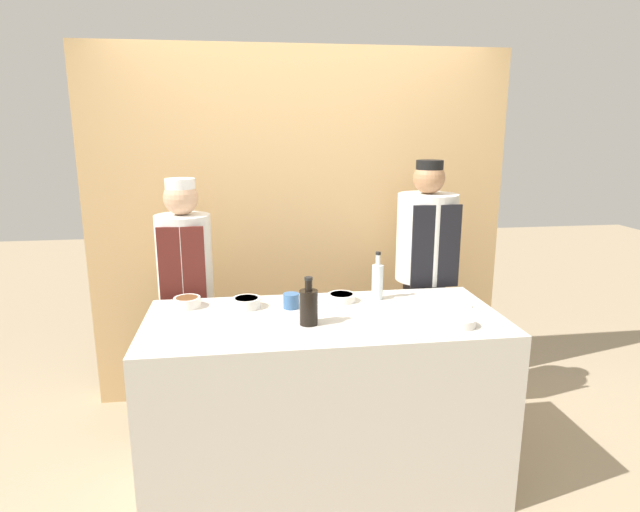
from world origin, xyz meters
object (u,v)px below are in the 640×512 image
at_px(sauce_bowl_purple, 341,297).
at_px(chef_left, 187,298).
at_px(cutting_board, 432,303).
at_px(cup_blue, 291,301).
at_px(sauce_bowl_red, 460,322).
at_px(sauce_bowl_brown, 187,302).
at_px(chef_right, 424,282).
at_px(bottle_soy, 309,306).
at_px(sauce_bowl_white, 247,302).
at_px(bottle_clear, 377,281).

relative_size(sauce_bowl_purple, chef_left, 0.10).
distance_m(cutting_board, cup_blue, 0.77).
height_order(sauce_bowl_red, sauce_bowl_brown, sauce_bowl_brown).
bearing_deg(chef_right, cutting_board, -104.69).
xyz_separation_m(cutting_board, chef_left, (-1.36, 0.53, -0.08)).
bearing_deg(sauce_bowl_purple, cutting_board, -14.65).
distance_m(cup_blue, chef_left, 0.77).
height_order(bottle_soy, chef_left, chef_left).
height_order(sauce_bowl_red, bottle_soy, bottle_soy).
relative_size(sauce_bowl_white, chef_left, 0.09).
xyz_separation_m(sauce_bowl_brown, chef_left, (-0.04, 0.38, -0.10)).
height_order(cutting_board, chef_right, chef_right).
xyz_separation_m(sauce_bowl_brown, bottle_soy, (0.61, -0.35, 0.06)).
bearing_deg(sauce_bowl_purple, sauce_bowl_brown, 178.55).
height_order(sauce_bowl_brown, sauce_bowl_white, same).
distance_m(sauce_bowl_brown, sauce_bowl_white, 0.32).
bearing_deg(chef_left, bottle_soy, -48.11).
bearing_deg(cutting_board, bottle_soy, -163.94).
bearing_deg(sauce_bowl_purple, sauce_bowl_red, -42.61).
height_order(sauce_bowl_white, bottle_clear, bottle_clear).
distance_m(bottle_soy, cup_blue, 0.27).
bearing_deg(chef_right, sauce_bowl_white, -158.96).
bearing_deg(chef_right, bottle_clear, -136.35).
height_order(sauce_bowl_red, cutting_board, sauce_bowl_red).
height_order(bottle_soy, bottle_clear, bottle_clear).
bearing_deg(chef_left, cutting_board, -21.32).
height_order(sauce_bowl_brown, cup_blue, cup_blue).
xyz_separation_m(cup_blue, chef_right, (0.91, 0.48, -0.07)).
relative_size(sauce_bowl_white, bottle_soy, 0.63).
relative_size(sauce_bowl_purple, bottle_soy, 0.64).
distance_m(cutting_board, bottle_soy, 0.74).
xyz_separation_m(sauce_bowl_white, sauce_bowl_purple, (0.52, 0.03, -0.01)).
xyz_separation_m(bottle_clear, chef_left, (-1.09, 0.39, -0.18)).
relative_size(sauce_bowl_purple, chef_right, 0.09).
distance_m(sauce_bowl_brown, chef_right, 1.51).
relative_size(sauce_bowl_red, chef_left, 0.10).
height_order(sauce_bowl_brown, sauce_bowl_purple, sauce_bowl_brown).
bearing_deg(bottle_clear, sauce_bowl_purple, -177.00).
xyz_separation_m(sauce_bowl_red, sauce_bowl_brown, (-1.34, 0.48, 0.01)).
relative_size(sauce_bowl_white, bottle_clear, 0.56).
bearing_deg(sauce_bowl_red, bottle_clear, 122.01).
bearing_deg(bottle_clear, cup_blue, -170.16).
bearing_deg(bottle_clear, bottle_soy, -141.67).
distance_m(sauce_bowl_brown, cutting_board, 1.33).
bearing_deg(sauce_bowl_red, sauce_bowl_purple, 137.39).
height_order(bottle_soy, chef_right, chef_right).
bearing_deg(bottle_soy, chef_left, 131.89).
bearing_deg(sauce_bowl_red, cup_blue, 153.95).
height_order(sauce_bowl_white, sauce_bowl_purple, sauce_bowl_white).
relative_size(bottle_clear, chef_right, 0.16).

